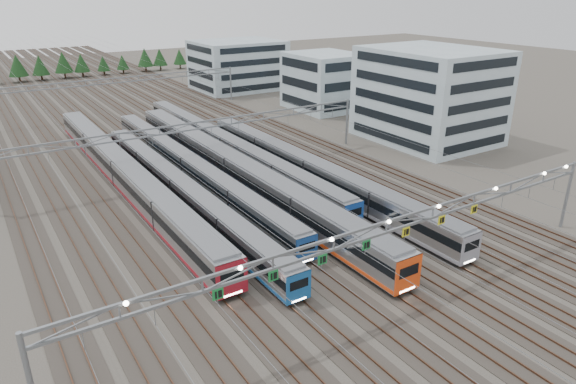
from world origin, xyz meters
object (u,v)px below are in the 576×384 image
train_a (123,172)px  train_b (180,189)px  gantry_mid (197,132)px  gantry_far (113,85)px  train_f (311,171)px  train_e (228,146)px  depot_bldg_north (238,65)px  train_c (190,167)px  depot_bldg_mid (325,81)px  train_d (234,169)px  gantry_near (387,230)px  depot_bldg_south (429,95)px

train_a → train_b: 10.47m
gantry_mid → gantry_far: same height
train_a → train_f: bearing=-30.3°
train_e → depot_bldg_north: (29.66, 53.22, 4.33)m
train_c → depot_bldg_mid: size_ratio=3.75×
train_d → depot_bldg_north: size_ratio=3.08×
train_f → depot_bldg_mid: 49.14m
train_d → train_f: train_d is taller
gantry_mid → train_b: bearing=-125.6°
train_f → gantry_near: bearing=-112.7°
train_d → train_c: bearing=129.7°
train_d → train_f: 10.81m
train_c → train_e: size_ratio=0.93×
depot_bldg_south → train_e: bearing=165.3°
train_d → train_e: size_ratio=1.06×
train_a → depot_bldg_mid: (53.00, 25.17, 3.88)m
gantry_near → train_d: bearing=86.0°
train_c → depot_bldg_mid: bearing=31.4°
train_c → train_d: bearing=-50.3°
train_b → train_f: size_ratio=1.00×
train_a → depot_bldg_south: 54.01m
train_c → gantry_far: bearing=87.2°
train_b → train_f: (18.00, -3.69, 0.18)m
train_d → depot_bldg_south: depot_bldg_south is taller
train_a → depot_bldg_south: (53.43, -5.30, 5.82)m
depot_bldg_mid → train_f: bearing=-128.5°
gantry_far → depot_bldg_south: 65.65m
train_a → train_c: bearing=-10.9°
train_b → depot_bldg_north: depot_bldg_north is taller
train_a → depot_bldg_mid: 58.80m
depot_bldg_north → train_a: bearing=-129.8°
train_b → depot_bldg_mid: bearing=35.5°
train_f → gantry_near: 29.69m
train_c → gantry_mid: size_ratio=1.06×
train_a → train_d: size_ratio=0.98×
train_d → train_f: size_ratio=1.23×
train_b → depot_bldg_north: (43.16, 66.67, 4.42)m
train_b → train_f: bearing=-11.6°
train_e → depot_bldg_north: depot_bldg_north is taller
train_e → depot_bldg_mid: depot_bldg_mid is taller
train_d → depot_bldg_north: depot_bldg_north is taller
train_c → depot_bldg_north: size_ratio=2.72×
depot_bldg_south → depot_bldg_mid: 30.54m
train_d → gantry_near: size_ratio=1.20×
train_e → gantry_far: size_ratio=1.14×
depot_bldg_south → train_d: bearing=-177.3°
train_b → gantry_far: (6.75, 54.43, 4.46)m
train_b → train_f: train_f is taller
train_a → depot_bldg_mid: bearing=25.4°
train_b → gantry_mid: 12.42m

